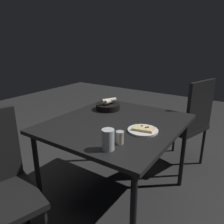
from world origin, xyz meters
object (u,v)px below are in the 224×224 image
pepper_shaker (120,138)px  chair_near (189,120)px  bread_basket (108,106)px  pizza_plate (143,130)px  dining_table (116,129)px  beer_glass (108,141)px

pepper_shaker → chair_near: 1.19m
chair_near → pepper_shaker: bearing=-96.2°
bread_basket → pepper_shaker: bearing=-49.2°
bread_basket → chair_near: chair_near is taller
pepper_shaker → pizza_plate: bearing=82.4°
chair_near → bread_basket: bearing=-133.8°
pizza_plate → pepper_shaker: pepper_shaker is taller
pepper_shaker → chair_near: (0.13, 1.17, -0.21)m
dining_table → pizza_plate: size_ratio=4.91×
bread_basket → chair_near: bearing=46.2°
dining_table → chair_near: 0.93m
beer_glass → pizza_plate: bearing=81.8°
dining_table → pepper_shaker: (0.23, -0.31, 0.10)m
pizza_plate → pepper_shaker: size_ratio=2.62×
pizza_plate → beer_glass: bearing=-98.2°
dining_table → pepper_shaker: 0.40m
beer_glass → chair_near: bearing=83.5°
pepper_shaker → bread_basket: bearing=130.8°
chair_near → dining_table: bearing=-112.7°
dining_table → chair_near: bearing=67.3°
bread_basket → pizza_plate: bearing=-29.4°
pizza_plate → bread_basket: (-0.50, 0.28, 0.02)m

